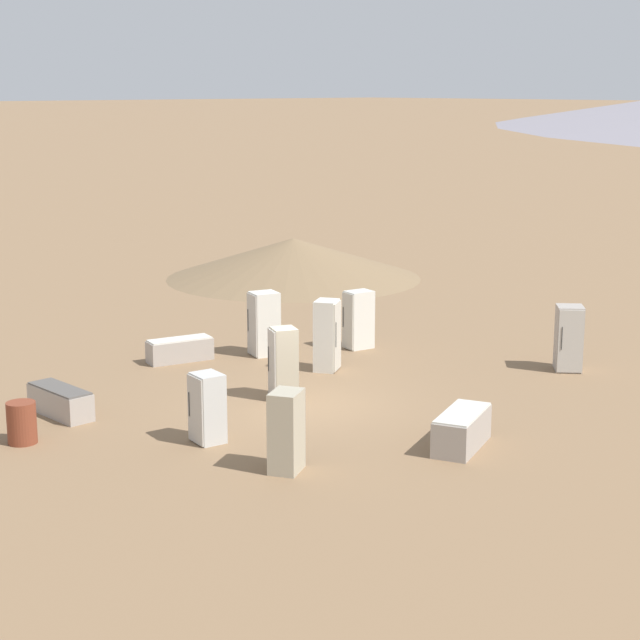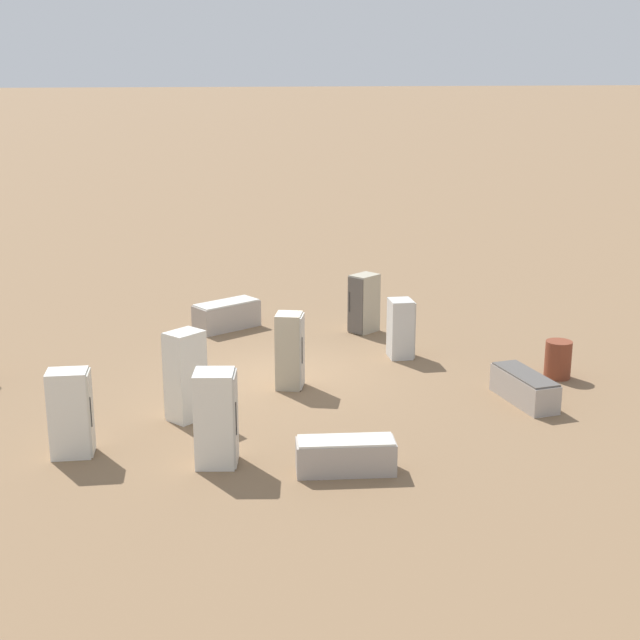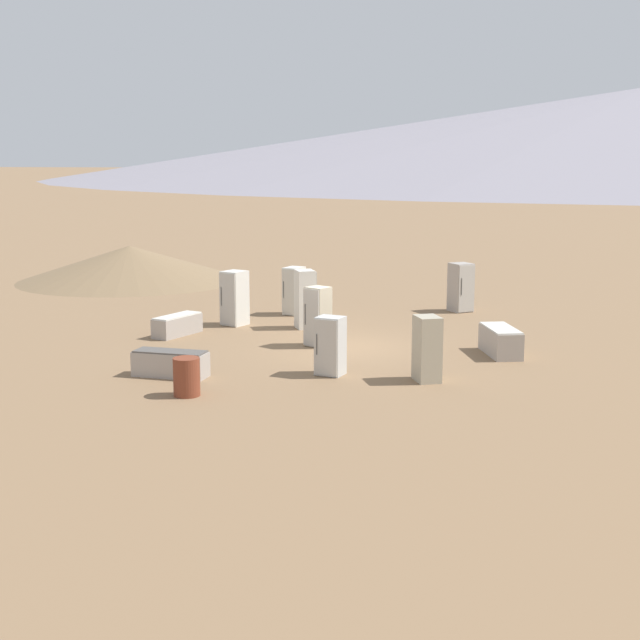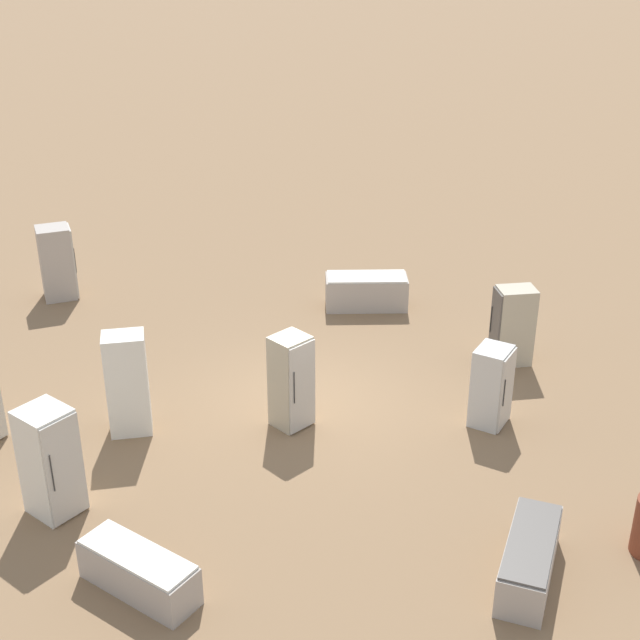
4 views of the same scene
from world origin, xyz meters
The scene contains 11 objects.
ground_plane centered at (0.00, 0.00, 0.00)m, with size 1000.00×1000.00×0.00m, color #846647.
discarded_fridge_0 centered at (0.03, -0.71, 0.89)m, with size 0.80×0.80×1.77m.
discarded_fridge_1 centered at (-2.39, -4.39, 0.91)m, with size 0.92×0.86×1.82m.
discarded_fridge_2 centered at (-0.21, -5.43, 0.32)m, with size 1.90×1.00×0.65m.
discarded_fridge_3 centered at (-2.58, -1.96, 0.96)m, with size 0.92×0.89×1.92m.
discarded_fridge_4 centered at (3.23, 3.17, 0.82)m, with size 0.95×0.86×1.65m.
discarded_fridge_5 centered at (4.74, -3.16, 0.33)m, with size 0.71×1.94×0.67m.
discarded_fridge_6 centered at (-0.41, 4.60, 0.39)m, with size 2.03×1.45×0.79m.
discarded_fridge_8 centered at (-4.94, -3.18, 0.85)m, with size 0.87×0.68×1.70m.
discarded_fridge_9 centered at (3.34, 0.68, 0.76)m, with size 0.69×0.74×1.52m.
rusty_barrel centered at (6.33, -1.93, 0.45)m, with size 0.63×0.63×0.91m.
Camera 2 is at (-5.05, -19.61, 7.03)m, focal length 50.00 mm.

